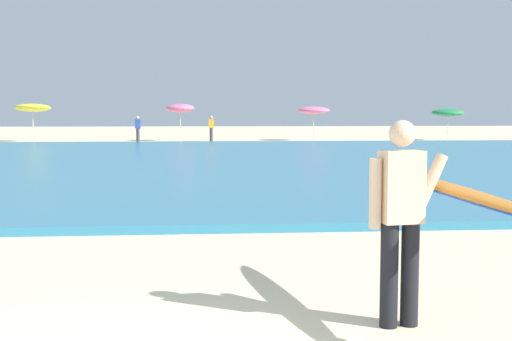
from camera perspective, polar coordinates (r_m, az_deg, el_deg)
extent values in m
cube|color=teal|center=(23.62, -6.02, 0.88)|extent=(120.00, 28.00, 0.14)
cylinder|color=black|center=(5.62, 11.52, -8.93)|extent=(0.15, 0.15, 0.88)
cylinder|color=black|center=(5.70, 13.25, -8.77)|extent=(0.15, 0.15, 0.88)
cube|color=beige|center=(5.53, 12.54, -1.39)|extent=(0.37, 0.27, 0.60)
sphere|color=beige|center=(5.50, 12.63, 3.17)|extent=(0.22, 0.22, 0.22)
cylinder|color=beige|center=(5.44, 10.35, -1.99)|extent=(0.10, 0.10, 0.58)
cylinder|color=beige|center=(5.67, 14.92, -1.08)|extent=(0.32, 0.14, 0.51)
ellipsoid|color=orange|center=(5.77, 17.01, -1.73)|extent=(0.66, 2.73, 0.21)
ellipsoid|color=blue|center=(5.77, 17.01, -1.91)|extent=(0.70, 2.84, 0.17)
cylinder|color=beige|center=(41.78, -18.84, 3.73)|extent=(0.05, 0.05, 2.00)
ellipsoid|color=yellow|center=(41.78, -18.89, 5.20)|extent=(2.12, 2.14, 0.62)
cylinder|color=beige|center=(40.93, -6.61, 3.92)|extent=(0.05, 0.05, 1.96)
ellipsoid|color=pink|center=(40.92, -6.62, 5.41)|extent=(1.74, 1.74, 0.56)
cylinder|color=beige|center=(41.58, 5.04, 3.88)|extent=(0.05, 0.05, 1.85)
ellipsoid|color=pink|center=(41.57, 5.05, 5.26)|extent=(2.01, 2.03, 0.55)
cylinder|color=beige|center=(43.72, 16.34, 3.65)|extent=(0.05, 0.05, 1.70)
ellipsoid|color=#23844C|center=(43.71, 16.37, 4.86)|extent=(2.02, 2.04, 0.59)
cylinder|color=#383842|center=(40.17, -3.92, 3.12)|extent=(0.20, 0.20, 0.84)
cube|color=orange|center=(40.15, -3.93, 4.11)|extent=(0.32, 0.20, 0.54)
sphere|color=tan|center=(40.14, -3.93, 4.64)|extent=(0.20, 0.20, 0.20)
cylinder|color=#383842|center=(39.27, -10.25, 3.01)|extent=(0.20, 0.20, 0.84)
cube|color=#2D4CA5|center=(39.25, -10.27, 4.02)|extent=(0.32, 0.20, 0.54)
sphere|color=beige|center=(39.24, -10.27, 4.56)|extent=(0.20, 0.20, 0.20)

